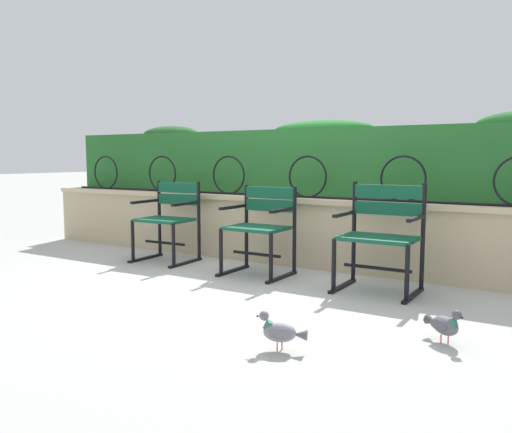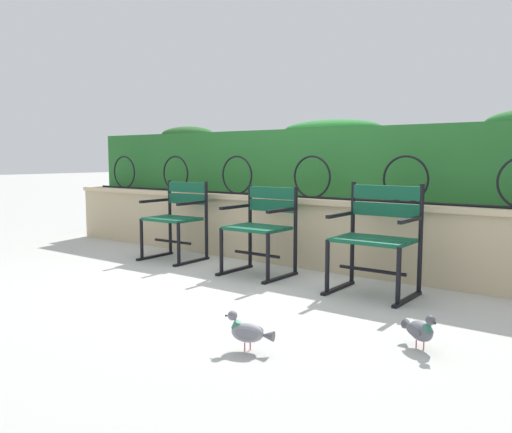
{
  "view_description": "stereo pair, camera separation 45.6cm",
  "coord_description": "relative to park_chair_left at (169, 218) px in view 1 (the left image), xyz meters",
  "views": [
    {
      "loc": [
        2.55,
        -4.06,
        1.08
      ],
      "look_at": [
        0.0,
        0.03,
        0.55
      ],
      "focal_mm": 37.42,
      "sensor_mm": 36.0,
      "label": 1
    },
    {
      "loc": [
        2.93,
        -3.8,
        1.08
      ],
      "look_at": [
        0.0,
        0.03,
        0.55
      ],
      "focal_mm": 37.42,
      "sensor_mm": 36.0,
      "label": 2
    }
  ],
  "objects": [
    {
      "name": "hedge_row",
      "position": [
        1.21,
        1.0,
        0.62
      ],
      "size": [
        6.58,
        0.52,
        0.81
      ],
      "color": "#236028",
      "rests_on": "stone_wall"
    },
    {
      "name": "park_chair_left",
      "position": [
        0.0,
        0.0,
        0.0
      ],
      "size": [
        0.59,
        0.54,
        0.83
      ],
      "color": "#0F4C33",
      "rests_on": "ground"
    },
    {
      "name": "pigeon_far_side",
      "position": [
        3.05,
        -1.07,
        -0.34
      ],
      "size": [
        0.26,
        0.21,
        0.22
      ],
      "color": "#5B5B66",
      "rests_on": "ground"
    },
    {
      "name": "park_chair_right",
      "position": [
        2.31,
        -0.06,
        0.02
      ],
      "size": [
        0.63,
        0.53,
        0.88
      ],
      "color": "#0F4C33",
      "rests_on": "ground"
    },
    {
      "name": "iron_arch_fence",
      "position": [
        0.93,
        0.49,
        0.41
      ],
      "size": [
        6.19,
        0.02,
        0.42
      ],
      "color": "black",
      "rests_on": "stone_wall"
    },
    {
      "name": "ground_plane",
      "position": [
        1.17,
        -0.17,
        -0.46
      ],
      "size": [
        60.0,
        60.0,
        0.0
      ],
      "primitive_type": "plane",
      "color": "#ADADA8"
    },
    {
      "name": "stone_wall",
      "position": [
        1.17,
        0.57,
        -0.11
      ],
      "size": [
        6.71,
        0.41,
        0.69
      ],
      "color": "tan",
      "rests_on": "ground"
    },
    {
      "name": "pigeon_near_chairs",
      "position": [
        2.3,
        -1.69,
        -0.34
      ],
      "size": [
        0.29,
        0.15,
        0.22
      ],
      "color": "gray",
      "rests_on": "ground"
    },
    {
      "name": "park_chair_centre",
      "position": [
        1.16,
        -0.04,
        -0.0
      ],
      "size": [
        0.57,
        0.52,
        0.82
      ],
      "color": "#0F4C33",
      "rests_on": "ground"
    }
  ]
}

